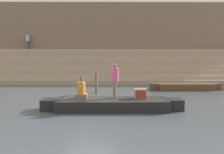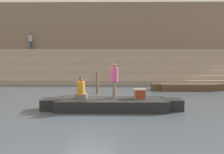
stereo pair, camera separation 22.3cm
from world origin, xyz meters
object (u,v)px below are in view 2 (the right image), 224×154
object	(u,v)px
person_rowing	(81,90)
moored_boat_shore	(187,86)
person_standing	(114,79)
person_on_steps	(31,40)
mooring_post	(97,83)
tv_set	(140,94)
rowboat_main	(112,104)

from	to	relation	value
person_rowing	moored_boat_shore	world-z (taller)	person_rowing
person_standing	moored_boat_shore	bearing A→B (deg)	56.78
person_rowing	person_on_steps	size ratio (longest dim) A/B	0.64
person_rowing	mooring_post	bearing A→B (deg)	74.79
mooring_post	person_on_steps	bearing A→B (deg)	132.30
person_standing	tv_set	size ratio (longest dim) A/B	3.01
rowboat_main	moored_boat_shore	distance (m)	7.84
rowboat_main	person_rowing	xyz separation A→B (m)	(-1.43, 0.08, 0.63)
rowboat_main	person_on_steps	distance (m)	15.49
rowboat_main	tv_set	world-z (taller)	tv_set
person_standing	moored_boat_shore	xyz separation A→B (m)	(5.23, 5.58, -1.19)
tv_set	person_on_steps	distance (m)	16.06
tv_set	mooring_post	world-z (taller)	mooring_post
rowboat_main	mooring_post	size ratio (longest dim) A/B	4.66
rowboat_main	person_standing	distance (m)	1.19
mooring_post	person_on_steps	world-z (taller)	person_on_steps
person_rowing	person_on_steps	world-z (taller)	person_on_steps
moored_boat_shore	mooring_post	bearing A→B (deg)	-166.77
person_standing	rowboat_main	bearing A→B (deg)	-117.03
rowboat_main	moored_boat_shore	size ratio (longest dim) A/B	1.28
rowboat_main	person_on_steps	xyz separation A→B (m)	(-8.42, 12.45, 3.75)
person_rowing	person_standing	bearing A→B (deg)	-6.83
moored_boat_shore	person_on_steps	bearing A→B (deg)	154.45
person_on_steps	rowboat_main	bearing A→B (deg)	4.36
tv_set	mooring_post	distance (m)	4.79
moored_boat_shore	rowboat_main	bearing A→B (deg)	-132.56
person_standing	tv_set	world-z (taller)	person_standing
person_on_steps	mooring_post	bearing A→B (deg)	12.57
rowboat_main	moored_boat_shore	xyz separation A→B (m)	(5.35, 5.73, -0.02)
person_rowing	person_on_steps	distance (m)	14.55
moored_boat_shore	person_on_steps	size ratio (longest dim) A/B	3.11
person_standing	mooring_post	distance (m)	4.35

